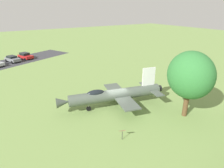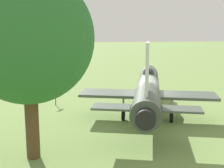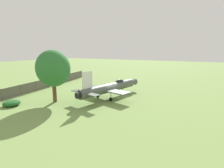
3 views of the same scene
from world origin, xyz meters
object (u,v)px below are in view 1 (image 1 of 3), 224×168
at_px(parked_car_gray, 12,59).
at_px(display_jet, 113,95).
at_px(info_plaque, 122,132).
at_px(parked_car_red, 25,56).
at_px(shade_tree, 190,75).

bearing_deg(parked_car_gray, display_jet, -6.60).
bearing_deg(info_plaque, parked_car_red, 3.09).
bearing_deg(shade_tree, parked_car_gray, 20.51).
bearing_deg(shade_tree, info_plaque, 88.30).
bearing_deg(display_jet, info_plaque, 78.15).
bearing_deg(info_plaque, parked_car_gray, 7.89).
height_order(info_plaque, parked_car_gray, parked_car_gray).
bearing_deg(parked_car_red, info_plaque, -17.69).
height_order(shade_tree, parked_car_red, shade_tree).
bearing_deg(display_jet, shade_tree, 147.21).
relative_size(display_jet, parked_car_gray, 3.05).
distance_m(display_jet, info_plaque, 6.77).
distance_m(shade_tree, parked_car_gray, 40.47).
xyz_separation_m(info_plaque, parked_car_red, (38.81, 2.09, -0.07)).
distance_m(parked_car_red, parked_car_gray, 3.39).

